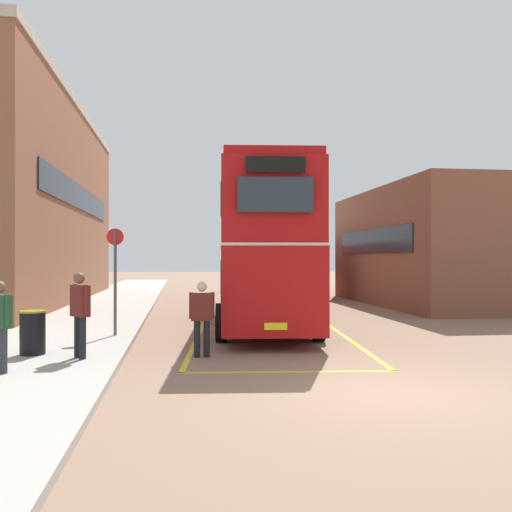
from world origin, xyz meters
name	(u,v)px	position (x,y,z in m)	size (l,w,h in m)	color
ground_plane	(262,311)	(0.00, 14.40, 0.00)	(135.60, 135.60, 0.00)	#846651
sidewalk_left	(107,306)	(-6.50, 16.80, 0.07)	(4.00, 57.60, 0.14)	#A39E93
brick_building_left	(24,203)	(-10.71, 19.48, 4.78)	(5.35, 21.94, 9.55)	brown
depot_building_right	(447,247)	(9.18, 16.79, 2.68)	(7.42, 12.67, 5.37)	brown
double_decker_bus	(263,247)	(-0.72, 9.02, 2.51)	(3.47, 10.48, 4.75)	black
single_deck_bus	(294,267)	(3.13, 23.40, 1.64)	(3.28, 9.16, 3.02)	black
pedestrian_boarding	(202,314)	(-2.85, 3.73, 0.95)	(0.56, 0.24, 1.65)	black
pedestrian_waiting_near	(80,308)	(-5.33, 3.11, 1.15)	(0.46, 0.53, 1.74)	black
pedestrian_waiting_far	(0,320)	(-6.47, 1.80, 1.07)	(0.47, 0.49, 1.62)	#2D2D38
litter_bin	(33,332)	(-6.40, 3.72, 0.60)	(0.55, 0.55, 0.92)	black
bus_stop_sign	(115,271)	(-5.02, 6.56, 1.82)	(0.44, 0.08, 2.81)	#4C4C51
bay_marking_yellow	(270,335)	(-0.80, 7.10, 0.00)	(5.28, 12.66, 0.01)	gold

